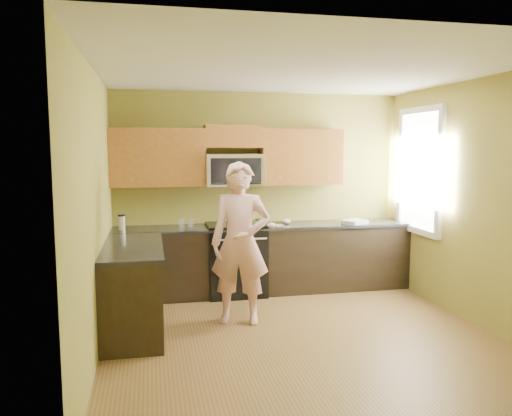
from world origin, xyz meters
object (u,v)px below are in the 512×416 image
object	(u,v)px
microwave	(234,185)
frying_pan	(238,227)
travel_mug	(122,230)
stove	(236,259)
butter_tub	(260,225)
woman	(240,243)

from	to	relation	value
microwave	frying_pan	world-z (taller)	microwave
travel_mug	stove	bearing A→B (deg)	0.08
stove	butter_tub	size ratio (longest dim) A/B	7.24
stove	butter_tub	world-z (taller)	butter_tub
butter_tub	travel_mug	bearing A→B (deg)	-179.52
butter_tub	travel_mug	distance (m)	1.79
woman	travel_mug	size ratio (longest dim) A/B	9.28
frying_pan	travel_mug	bearing A→B (deg)	157.12
frying_pan	travel_mug	distance (m)	1.47
woman	frying_pan	bearing A→B (deg)	98.55
microwave	woman	bearing A→B (deg)	-96.06
stove	frying_pan	distance (m)	0.54
frying_pan	butter_tub	xyz separation A→B (m)	(0.34, 0.27, -0.03)
stove	microwave	world-z (taller)	microwave
stove	microwave	xyz separation A→B (m)	(0.00, 0.12, 0.97)
woman	butter_tub	bearing A→B (deg)	84.24
stove	travel_mug	world-z (taller)	travel_mug
frying_pan	stove	bearing A→B (deg)	75.80
frying_pan	microwave	bearing A→B (deg)	76.19
woman	butter_tub	xyz separation A→B (m)	(0.46, 1.11, 0.02)
stove	travel_mug	bearing A→B (deg)	-179.92
microwave	stove	bearing A→B (deg)	-90.00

